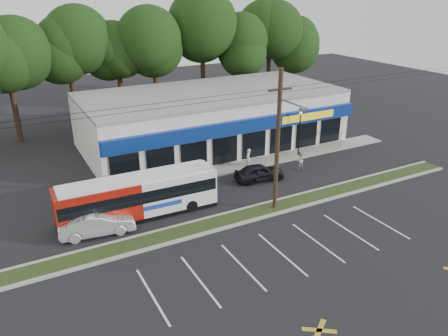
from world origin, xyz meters
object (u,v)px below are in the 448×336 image
at_px(utility_pole, 276,137).
at_px(car_silver, 97,223).
at_px(car_dark, 259,172).
at_px(lamp_post, 300,128).
at_px(sign_post, 341,133).
at_px(pedestrian_b, 299,160).
at_px(metrobus, 138,196).
at_px(pedestrian_a, 248,158).

bearing_deg(utility_pole, car_silver, 167.73).
distance_m(utility_pole, car_dark, 6.95).
xyz_separation_m(utility_pole, lamp_post, (8.17, 7.87, -2.74)).
distance_m(lamp_post, sign_post, 5.13).
bearing_deg(pedestrian_b, car_dark, -0.70).
bearing_deg(lamp_post, car_silver, -165.16).
xyz_separation_m(utility_pole, pedestrian_b, (6.17, 5.11, -4.56)).
bearing_deg(metrobus, sign_post, 11.83).
relative_size(car_silver, pedestrian_b, 2.75).
bearing_deg(pedestrian_b, car_silver, 2.64).
bearing_deg(pedestrian_b, sign_post, -165.45).
distance_m(sign_post, metrobus, 22.25).
xyz_separation_m(utility_pole, car_dark, (1.86, 4.76, -4.71)).
xyz_separation_m(car_dark, car_silver, (-13.70, -2.18, 0.08)).
height_order(lamp_post, car_dark, lamp_post).
bearing_deg(sign_post, pedestrian_b, -160.07).
height_order(sign_post, pedestrian_b, sign_post).
distance_m(sign_post, car_silver, 25.52).
bearing_deg(pedestrian_b, metrobus, 0.52).
bearing_deg(lamp_post, utility_pole, -136.05).
bearing_deg(lamp_post, metrobus, -165.70).
height_order(utility_pole, pedestrian_b, utility_pole).
relative_size(lamp_post, metrobus, 0.39).
distance_m(sign_post, car_dark, 11.70).
relative_size(utility_pole, sign_post, 22.47).
bearing_deg(sign_post, lamp_post, 177.42).
bearing_deg(metrobus, car_dark, 7.67).
relative_size(utility_pole, lamp_post, 11.76).
relative_size(pedestrian_a, pedestrian_b, 1.01).
bearing_deg(car_silver, car_dark, -73.76).
bearing_deg(car_dark, car_silver, 107.15).
relative_size(utility_pole, pedestrian_a, 29.01).
relative_size(car_dark, car_silver, 0.87).
height_order(lamp_post, pedestrian_b, lamp_post).
xyz_separation_m(utility_pole, metrobus, (-8.70, 3.57, -3.86)).
relative_size(metrobus, pedestrian_b, 6.41).
bearing_deg(car_silver, lamp_post, -67.97).
distance_m(sign_post, pedestrian_b, 7.48).
height_order(metrobus, car_silver, metrobus).
bearing_deg(pedestrian_b, lamp_post, -131.27).
bearing_deg(pedestrian_a, car_silver, -22.03).
distance_m(lamp_post, pedestrian_a, 5.97).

